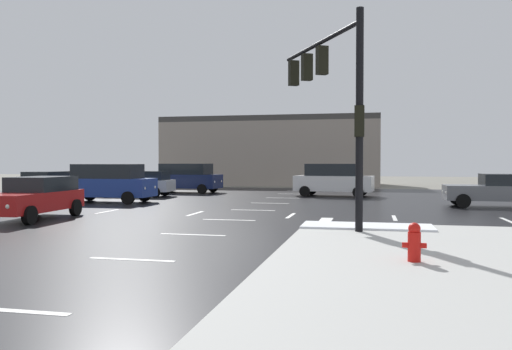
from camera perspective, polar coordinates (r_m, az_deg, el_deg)
name	(u,v)px	position (r m, az deg, el deg)	size (l,w,h in m)	color
ground_plane	(242,215)	(21.24, -1.54, -4.41)	(120.00, 120.00, 0.00)	slate
road_asphalt	(242,215)	(21.24, -1.54, -4.38)	(44.00, 44.00, 0.02)	black
snow_strip_curbside	(367,226)	(16.62, 12.04, -5.48)	(4.00, 1.60, 0.06)	white
lane_markings	(264,219)	(19.64, 0.91, -4.82)	(36.15, 36.15, 0.01)	silver
traffic_signal_mast	(331,87)	(17.28, 8.25, 9.54)	(3.09, 5.34, 6.47)	black
fire_hydrant	(414,242)	(11.13, 16.92, -7.03)	(0.48, 0.26, 0.79)	red
strip_building_background	(273,152)	(49.87, 1.84, 2.58)	(19.94, 8.00, 6.32)	gray
sedan_silver	(139,183)	(33.16, -12.65, -0.86)	(4.61, 2.22, 1.58)	#B7BABF
sedan_grey	(498,190)	(27.26, 24.96, -1.45)	(4.55, 2.05, 1.58)	slate
sedan_green	(51,184)	(33.51, -21.53, -0.90)	(2.22, 4.61, 1.58)	#195933
suv_white	(334,179)	(32.96, 8.50, -0.45)	(4.98, 2.56, 2.03)	white
suv_blue	(108,182)	(28.64, -15.88, -0.77)	(4.85, 2.19, 2.03)	navy
suv_navy	(186,177)	(36.70, -7.65, -0.25)	(4.96, 2.50, 2.03)	#141E47
sedan_red	(35,197)	(21.24, -23.03, -2.21)	(2.19, 4.60, 1.58)	#B21919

